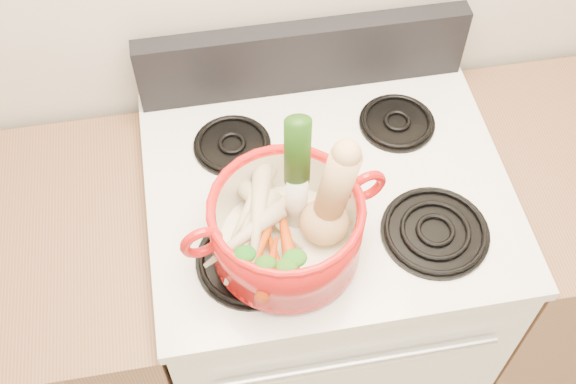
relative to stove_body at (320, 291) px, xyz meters
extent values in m
cube|color=white|center=(0.00, 0.00, 0.00)|extent=(0.76, 0.65, 0.92)
cube|color=silver|center=(0.00, 0.00, 0.47)|extent=(0.78, 0.67, 0.03)
cube|color=black|center=(0.00, 0.30, 0.58)|extent=(0.76, 0.05, 0.18)
cylinder|color=silver|center=(0.00, -0.34, 0.32)|extent=(0.60, 0.02, 0.02)
cylinder|color=black|center=(-0.19, -0.16, 0.50)|extent=(0.22, 0.22, 0.02)
cylinder|color=black|center=(0.19, -0.16, 0.50)|extent=(0.22, 0.22, 0.02)
cylinder|color=black|center=(-0.19, 0.14, 0.50)|extent=(0.17, 0.17, 0.02)
cylinder|color=black|center=(0.19, 0.14, 0.50)|extent=(0.17, 0.17, 0.02)
cylinder|color=#B6110F|center=(-0.12, -0.15, 0.58)|extent=(0.35, 0.35, 0.14)
torus|color=#B6110F|center=(-0.28, -0.19, 0.63)|extent=(0.08, 0.04, 0.08)
torus|color=#B6110F|center=(0.04, -0.12, 0.63)|extent=(0.08, 0.04, 0.08)
cylinder|color=white|center=(-0.09, -0.11, 0.69)|extent=(0.05, 0.06, 0.31)
ellipsoid|color=tan|center=(-0.12, -0.09, 0.56)|extent=(0.09, 0.07, 0.04)
cone|color=beige|center=(-0.20, -0.13, 0.56)|extent=(0.15, 0.23, 0.06)
cone|color=beige|center=(-0.18, -0.14, 0.57)|extent=(0.15, 0.18, 0.06)
cone|color=beige|center=(-0.14, -0.11, 0.57)|extent=(0.13, 0.18, 0.06)
cone|color=beige|center=(-0.20, -0.15, 0.58)|extent=(0.18, 0.13, 0.06)
cone|color=beige|center=(-0.17, -0.07, 0.58)|extent=(0.14, 0.18, 0.06)
cone|color=beige|center=(-0.17, -0.12, 0.59)|extent=(0.10, 0.23, 0.06)
cone|color=#B95309|center=(-0.15, -0.21, 0.55)|extent=(0.04, 0.16, 0.04)
cone|color=#BF4409|center=(-0.18, -0.18, 0.57)|extent=(0.11, 0.15, 0.05)
cone|color=#C33E09|center=(-0.12, -0.17, 0.57)|extent=(0.04, 0.19, 0.05)
cone|color=red|center=(-0.16, -0.23, 0.57)|extent=(0.08, 0.13, 0.04)
camera|label=1|loc=(-0.24, -0.89, 1.75)|focal=45.00mm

